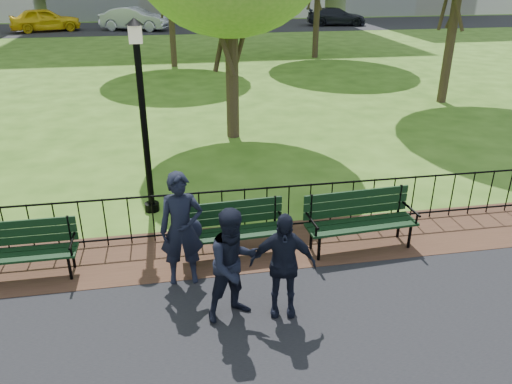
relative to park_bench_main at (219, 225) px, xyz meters
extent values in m
plane|color=#355A17|center=(-0.08, -1.31, -0.59)|extent=(120.00, 120.00, 0.00)
cube|color=#372316|center=(-0.08, 0.19, -0.57)|extent=(60.00, 1.60, 0.01)
cube|color=black|center=(-0.08, 33.69, -0.58)|extent=(70.00, 9.00, 0.01)
cylinder|color=black|center=(-0.08, 0.69, 0.29)|extent=(24.00, 0.04, 0.04)
cylinder|color=black|center=(-0.08, 0.69, -0.47)|extent=(24.00, 0.04, 0.04)
cylinder|color=black|center=(-0.08, 0.69, -0.14)|extent=(0.02, 0.02, 0.90)
cube|color=black|center=(0.25, -0.02, -0.16)|extent=(1.75, 0.56, 0.04)
cube|color=black|center=(0.23, 0.23, 0.17)|extent=(1.73, 0.13, 0.43)
cylinder|color=black|center=(-0.49, -0.24, -0.37)|extent=(0.05, 0.05, 0.43)
cylinder|color=black|center=(1.01, -0.15, -0.37)|extent=(0.05, 0.05, 0.43)
cylinder|color=black|center=(-0.51, 0.11, -0.37)|extent=(0.05, 0.05, 0.43)
cylinder|color=black|center=(0.99, 0.19, -0.37)|extent=(0.05, 0.05, 0.43)
cylinder|color=black|center=(-0.56, -0.07, 0.02)|extent=(0.07, 0.54, 0.04)
cylinder|color=black|center=(1.06, 0.03, 0.02)|extent=(0.07, 0.54, 0.04)
ellipsoid|color=black|center=(-0.46, -0.16, 0.05)|extent=(0.36, 0.26, 0.38)
cube|color=black|center=(-3.09, -0.11, -0.16)|extent=(1.72, 0.46, 0.04)
cube|color=black|center=(-3.09, 0.14, 0.17)|extent=(1.71, 0.04, 0.43)
cylinder|color=black|center=(-2.34, -0.28, -0.37)|extent=(0.05, 0.05, 0.43)
cylinder|color=black|center=(-2.34, 0.06, -0.37)|extent=(0.05, 0.05, 0.43)
cylinder|color=black|center=(-2.28, -0.11, 0.01)|extent=(0.04, 0.53, 0.04)
cube|color=black|center=(2.38, -0.18, -0.12)|extent=(1.92, 0.63, 0.04)
cube|color=black|center=(2.36, 0.10, 0.25)|extent=(1.89, 0.16, 0.47)
cylinder|color=black|center=(1.58, -0.42, -0.35)|extent=(0.05, 0.05, 0.47)
cylinder|color=black|center=(3.21, -0.31, -0.35)|extent=(0.05, 0.05, 0.47)
cylinder|color=black|center=(1.55, -0.04, -0.35)|extent=(0.05, 0.05, 0.47)
cylinder|color=black|center=(3.18, 0.07, -0.35)|extent=(0.05, 0.05, 0.47)
cylinder|color=black|center=(1.49, -0.23, 0.07)|extent=(0.08, 0.59, 0.04)
cylinder|color=black|center=(3.27, -0.12, 0.07)|extent=(0.08, 0.59, 0.04)
cylinder|color=black|center=(-1.14, 1.94, -0.51)|extent=(0.29, 0.29, 0.16)
cylinder|color=black|center=(-1.14, 1.94, 1.05)|extent=(0.12, 0.12, 3.27)
cube|color=beige|center=(-1.14, 1.94, 2.78)|extent=(0.22, 0.22, 0.31)
cone|color=black|center=(-1.14, 1.94, 2.99)|extent=(0.33, 0.33, 0.12)
cylinder|color=#2D2116|center=(1.07, 6.31, 0.88)|extent=(0.35, 0.35, 2.95)
cylinder|color=#2D2116|center=(8.87, 8.88, 1.41)|extent=(0.32, 0.32, 3.99)
cylinder|color=#2D2116|center=(-0.26, 17.33, 1.20)|extent=(0.29, 0.29, 3.58)
cylinder|color=#2D2116|center=(7.04, 18.59, 1.34)|extent=(0.30, 0.30, 3.86)
imported|color=black|center=(-0.61, -0.59, 0.31)|extent=(0.66, 0.44, 1.78)
imported|color=black|center=(0.04, -1.56, 0.24)|extent=(0.88, 0.65, 1.63)
imported|color=black|center=(0.69, -1.60, 0.19)|extent=(0.95, 0.53, 1.53)
imported|color=yellow|center=(-8.97, 32.57, 0.24)|extent=(5.13, 3.15, 1.63)
imported|color=#A7AAAE|center=(-2.67, 32.07, 0.24)|extent=(5.23, 3.34, 1.63)
imported|color=black|center=(12.85, 32.62, 0.09)|extent=(4.81, 2.48, 1.33)
camera|label=1|loc=(-0.66, -7.13, 3.87)|focal=35.00mm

